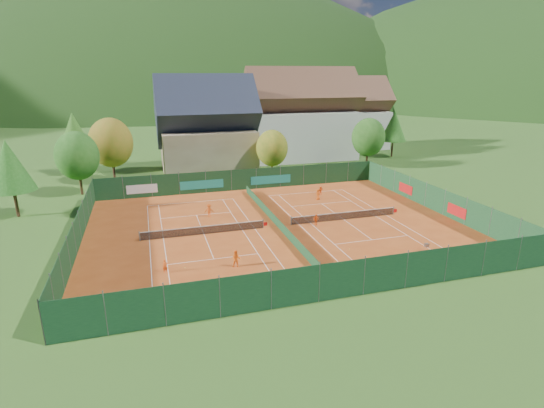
{
  "coord_description": "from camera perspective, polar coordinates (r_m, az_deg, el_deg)",
  "views": [
    {
      "loc": [
        -13.03,
        -41.48,
        16.12
      ],
      "look_at": [
        0.0,
        2.0,
        2.0
      ],
      "focal_mm": 28.0,
      "sensor_mm": 36.0,
      "label": 1
    }
  ],
  "objects": [
    {
      "name": "chalet",
      "position": [
        72.8,
        -8.74,
        9.59
      ],
      "size": [
        16.2,
        12.0,
        16.0
      ],
      "color": "tan",
      "rests_on": "ground"
    },
    {
      "name": "tree_east_back",
      "position": [
        90.83,
        9.04,
        11.15
      ],
      "size": [
        7.15,
        7.15,
        10.86
      ],
      "color": "#482B1A",
      "rests_on": "ground"
    },
    {
      "name": "loose_ball_2",
      "position": [
        52.97,
        4.01,
        -0.44
      ],
      "size": [
        0.07,
        0.07,
        0.07
      ],
      "primitive_type": "sphere",
      "color": "#CCD833",
      "rests_on": "ground"
    },
    {
      "name": "tree_west_mid",
      "position": [
        68.4,
        -20.85,
        7.71
      ],
      "size": [
        6.44,
        6.44,
        9.78
      ],
      "color": "#432718",
      "rests_on": "ground"
    },
    {
      "name": "court_markings_right",
      "position": [
        49.21,
        9.64,
        -2.08
      ],
      "size": [
        11.03,
        23.83,
        0.0
      ],
      "color": "white",
      "rests_on": "ground"
    },
    {
      "name": "ball_hopper",
      "position": [
        42.67,
        20.09,
        -5.23
      ],
      "size": [
        0.34,
        0.34,
        0.8
      ],
      "color": "slate",
      "rests_on": "ground"
    },
    {
      "name": "court_divider",
      "position": [
        46.2,
        0.71,
        -2.48
      ],
      "size": [
        0.03,
        28.8,
        1.0
      ],
      "color": "#153B1F",
      "rests_on": "ground"
    },
    {
      "name": "tree_east_front",
      "position": [
        75.98,
        12.83,
        8.74
      ],
      "size": [
        5.72,
        5.72,
        8.69
      ],
      "color": "#492D1A",
      "rests_on": "ground"
    },
    {
      "name": "fence_north",
      "position": [
        60.63,
        -4.22,
        3.25
      ],
      "size": [
        40.0,
        0.1,
        3.0
      ],
      "color": "#14391D",
      "rests_on": "ground"
    },
    {
      "name": "player_right_near",
      "position": [
        46.89,
        5.93,
        -2.1
      ],
      "size": [
        0.8,
        0.5,
        1.27
      ],
      "primitive_type": "imported",
      "rotation": [
        0.0,
        0.0,
        0.28
      ],
      "color": "orange",
      "rests_on": "ground"
    },
    {
      "name": "hotel_block_a",
      "position": [
        83.2,
        3.91,
        11.22
      ],
      "size": [
        21.6,
        11.0,
        17.25
      ],
      "color": "silver",
      "rests_on": "ground"
    },
    {
      "name": "tree_east_mid",
      "position": [
        87.82,
        16.09,
        10.05
      ],
      "size": [
        5.04,
        5.04,
        9.0
      ],
      "color": "#472A19",
      "rests_on": "ground"
    },
    {
      "name": "fence_south",
      "position": [
        32.13,
        9.4,
        -10.04
      ],
      "size": [
        40.0,
        0.04,
        3.0
      ],
      "color": "#153A21",
      "rests_on": "ground"
    },
    {
      "name": "tennis_net_left",
      "position": [
        44.62,
        -8.96,
        -3.42
      ],
      "size": [
        13.3,
        0.1,
        1.02
      ],
      "color": "#59595B",
      "rests_on": "ground"
    },
    {
      "name": "ground",
      "position": [
        46.37,
        0.71,
        -3.09
      ],
      "size": [
        600.0,
        600.0,
        0.0
      ],
      "primitive_type": "plane",
      "color": "#2B531A",
      "rests_on": "ground"
    },
    {
      "name": "fence_west",
      "position": [
        44.53,
        -24.72,
        -3.54
      ],
      "size": [
        0.04,
        32.0,
        3.0
      ],
      "color": "#153B1D",
      "rests_on": "ground"
    },
    {
      "name": "loose_ball_0",
      "position": [
        37.67,
        -11.63,
        -8.39
      ],
      "size": [
        0.07,
        0.07,
        0.07
      ],
      "primitive_type": "sphere",
      "color": "#CCD833",
      "rests_on": "ground"
    },
    {
      "name": "player_right_far_b",
      "position": [
        58.65,
        6.54,
        1.81
      ],
      "size": [
        1.15,
        0.74,
        1.18
      ],
      "primitive_type": "imported",
      "rotation": [
        0.0,
        0.0,
        3.54
      ],
      "color": "#F65715",
      "rests_on": "ground"
    },
    {
      "name": "loose_ball_1",
      "position": [
        41.27,
        10.38,
        -5.96
      ],
      "size": [
        0.07,
        0.07,
        0.07
      ],
      "primitive_type": "sphere",
      "color": "#CCD833",
      "rests_on": "ground"
    },
    {
      "name": "clay_pad",
      "position": [
        46.37,
        0.71,
        -3.06
      ],
      "size": [
        40.0,
        32.0,
        0.01
      ],
      "primitive_type": "cube",
      "color": "#A54418",
      "rests_on": "ground"
    },
    {
      "name": "tree_center",
      "position": [
        67.24,
        0.01,
        7.52
      ],
      "size": [
        5.01,
        5.01,
        7.6
      ],
      "color": "#452F18",
      "rests_on": "ground"
    },
    {
      "name": "loose_ball_3",
      "position": [
        52.4,
        -7.31,
        -0.74
      ],
      "size": [
        0.07,
        0.07,
        0.07
      ],
      "primitive_type": "sphere",
      "color": "#CCD833",
      "rests_on": "ground"
    },
    {
      "name": "fence_east",
      "position": [
        55.04,
        20.99,
        0.69
      ],
      "size": [
        0.09,
        32.0,
        3.0
      ],
      "color": "#163D1F",
      "rests_on": "ground"
    },
    {
      "name": "player_left_mid",
      "position": [
        36.88,
        -4.84,
        -7.37
      ],
      "size": [
        0.89,
        0.77,
        1.56
      ],
      "primitive_type": "imported",
      "rotation": [
        0.0,
        0.0,
        -0.27
      ],
      "color": "orange",
      "rests_on": "ground"
    },
    {
      "name": "tree_west_front",
      "position": [
        63.05,
        -24.74,
        5.91
      ],
      "size": [
        5.72,
        5.72,
        8.69
      ],
      "color": "#432C17",
      "rests_on": "ground"
    },
    {
      "name": "tennis_net_right",
      "position": [
        49.12,
        9.83,
        -1.52
      ],
      "size": [
        13.3,
        0.1,
        1.02
      ],
      "color": "#59595B",
      "rests_on": "ground"
    },
    {
      "name": "hotel_block_b",
      "position": [
        96.17,
        10.19,
        11.35
      ],
      "size": [
        17.28,
        10.0,
        15.5
      ],
      "color": "silver",
      "rests_on": "ground"
    },
    {
      "name": "player_left_near",
      "position": [
        36.99,
        -14.17,
        -8.1
      ],
      "size": [
        0.44,
        0.3,
        1.2
      ],
      "primitive_type": "imported",
      "rotation": [
        0.0,
        0.0,
        0.03
      ],
      "color": "#E45114",
      "rests_on": "ground"
    },
    {
      "name": "mountain_backdrop",
      "position": [
        283.62,
        -7.96,
        5.78
      ],
      "size": [
        820.0,
        530.0,
        242.0
      ],
      "color": "black",
      "rests_on": "ground"
    },
    {
      "name": "tree_west_back",
      "position": [
        76.85,
        -25.06,
        8.67
      ],
      "size": [
        5.6,
        5.6,
        10.0
      ],
      "color": "#402A16",
      "rests_on": "ground"
    },
    {
      "name": "court_markings_left",
      "position": [
        44.78,
        -9.13,
        -4.03
      ],
      "size": [
        11.03,
        23.83,
        0.0
      ],
      "color": "white",
      "rests_on": "ground"
    },
    {
      "name": "tree_west_side",
      "position": [
        56.44,
        -31.85,
        4.41
      ],
      "size": [
        5.04,
        5.04,
        9.0
      ],
      "color": "#472B19",
      "rests_on": "ground"
    },
    {
      "name": "player_left_far",
      "position": [
        49.78,
        -8.46,
        -0.85
      ],
      "size": [
        1.13,
        0.81,
        1.58
      ],
      "primitive_type": "imported",
      "rotation": [
        0.0,
        0.0,
        2.9
      ],
      "color": "#D14D12",
      "rests_on": "ground"
    },
    {
      "name": "player_right_far_a",
      "position": [
        56.3,
        6.2,
        1.3
      ],
      "size": [
        0.83,
        0.72,
        1.44
      ],
      "primitive_type": "imported",
      "rotation": [
        0.0,
        0.0,
        3.59
      ],
      "color": "#D15512",
      "rests_on": "ground"
    }
  ]
}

